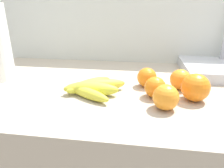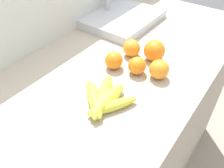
% 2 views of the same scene
% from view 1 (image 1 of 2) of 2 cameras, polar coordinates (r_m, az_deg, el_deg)
% --- Properties ---
extents(wall_back, '(1.88, 0.06, 1.30)m').
position_cam_1_polar(wall_back, '(1.16, 10.91, -6.84)').
color(wall_back, silver).
rests_on(wall_back, ground).
extents(banana_bunch, '(0.20, 0.20, 0.04)m').
position_cam_1_polar(banana_bunch, '(0.65, -5.69, -1.00)').
color(banana_bunch, yellow).
rests_on(banana_bunch, counter).
extents(orange_back_right, '(0.07, 0.07, 0.07)m').
position_cam_1_polar(orange_back_right, '(0.70, 9.80, 1.77)').
color(orange_back_right, orange).
rests_on(orange_back_right, counter).
extents(orange_front, '(0.07, 0.07, 0.07)m').
position_cam_1_polar(orange_front, '(0.71, 18.68, 1.23)').
color(orange_front, orange).
rests_on(orange_front, counter).
extents(orange_far_right, '(0.06, 0.06, 0.06)m').
position_cam_1_polar(orange_far_right, '(0.63, 12.04, -0.90)').
color(orange_far_right, orange).
rests_on(orange_far_right, counter).
extents(orange_center, '(0.08, 0.08, 0.08)m').
position_cam_1_polar(orange_center, '(0.64, 22.42, -0.93)').
color(orange_center, orange).
rests_on(orange_center, counter).
extents(orange_right, '(0.07, 0.07, 0.07)m').
position_cam_1_polar(orange_right, '(0.56, 14.42, -3.60)').
color(orange_right, orange).
rests_on(orange_right, counter).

